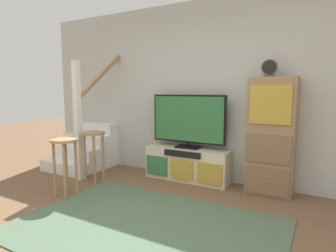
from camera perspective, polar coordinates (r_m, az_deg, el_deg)
back_wall at (r=4.33m, az=9.20°, el=6.94°), size 6.40×0.12×2.70m
area_rug at (r=2.98m, az=-4.55°, el=-19.88°), size 2.60×1.80×0.01m
media_console at (r=4.34m, az=3.92°, el=-7.71°), size 1.29×0.38×0.50m
television at (r=4.24m, az=4.14°, el=1.22°), size 1.17×0.22×0.81m
side_cabinet at (r=3.90m, az=20.18°, el=-2.06°), size 0.58×0.38×1.54m
desk_clock at (r=3.85m, az=19.87°, el=10.98°), size 0.19×0.08×0.22m
staircase at (r=5.42m, az=-14.89°, el=-3.62°), size 1.00×1.36×2.20m
bar_stool_near at (r=3.84m, az=-20.22°, el=-5.38°), size 0.34×0.34×0.75m
bar_stool_far at (r=4.35m, az=-14.82°, el=-3.75°), size 0.34×0.34×0.75m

